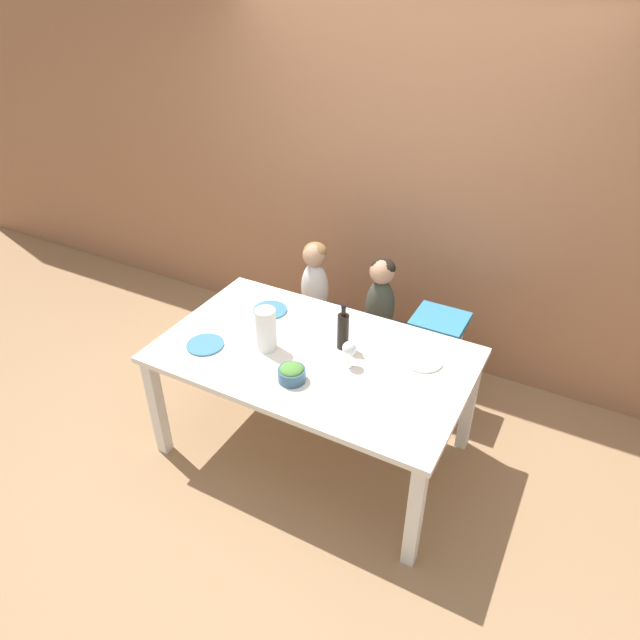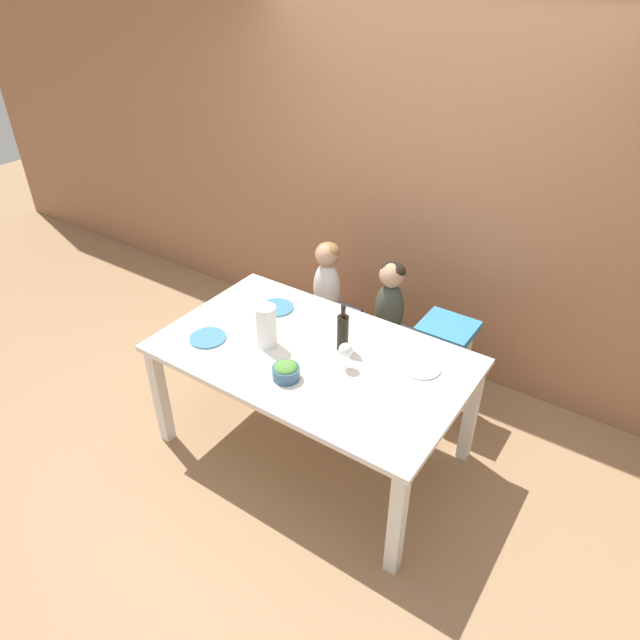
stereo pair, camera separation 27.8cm
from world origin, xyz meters
name	(u,v)px [view 1 (the left image)]	position (x,y,z in m)	size (l,w,h in m)	color
ground_plane	(314,447)	(0.00, 0.00, 0.00)	(14.00, 14.00, 0.00)	#9E7A56
wall_back	(406,182)	(0.00, 1.31, 1.35)	(10.00, 0.06, 2.70)	#9E6B4C
dining_table	(313,365)	(0.00, 0.00, 0.67)	(1.78, 1.06, 0.75)	white
chair_far_left	(315,321)	(-0.43, 0.79, 0.38)	(0.40, 0.37, 0.46)	silver
chair_far_center	(378,340)	(0.08, 0.79, 0.38)	(0.40, 0.37, 0.46)	silver
chair_right_highchair	(438,338)	(0.50, 0.79, 0.54)	(0.34, 0.31, 0.70)	silver
person_child_left	(315,276)	(-0.43, 0.79, 0.76)	(0.20, 0.18, 0.55)	silver
person_child_center	(381,294)	(0.08, 0.79, 0.76)	(0.20, 0.18, 0.55)	#3D4238
wine_bottle	(343,330)	(0.12, 0.13, 0.87)	(0.07, 0.07, 0.29)	black
paper_towel_roll	(266,329)	(-0.26, -0.09, 0.88)	(0.12, 0.12, 0.26)	white
wine_glass_near	(349,349)	(0.23, -0.01, 0.87)	(0.08, 0.08, 0.16)	white
salad_bowl_large	(292,373)	(0.02, -0.27, 0.80)	(0.15, 0.15, 0.10)	#335675
dinner_plate_front_left	(205,345)	(-0.59, -0.24, 0.76)	(0.22, 0.22, 0.01)	teal
dinner_plate_back_left	(270,310)	(-0.46, 0.26, 0.76)	(0.22, 0.22, 0.01)	teal
dinner_plate_back_right	(423,361)	(0.58, 0.22, 0.76)	(0.22, 0.22, 0.01)	silver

